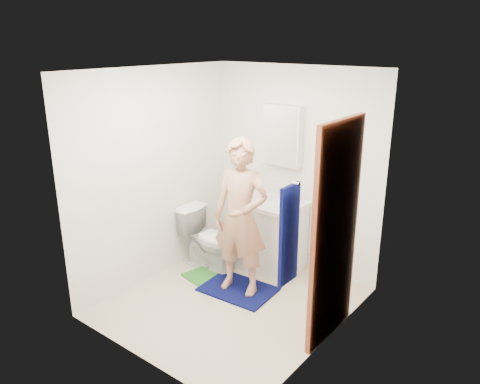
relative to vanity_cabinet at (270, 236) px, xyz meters
name	(u,v)px	position (x,y,z in m)	size (l,w,h in m)	color
floor	(232,303)	(0.15, -0.91, -0.41)	(2.20, 2.40, 0.02)	beige
ceiling	(230,69)	(0.15, -0.91, 2.01)	(2.20, 2.40, 0.02)	white
wall_back	(296,169)	(0.15, 0.30, 0.80)	(2.20, 0.02, 2.40)	white
wall_front	(135,234)	(0.15, -2.12, 0.80)	(2.20, 0.02, 2.40)	white
wall_left	(154,176)	(-0.96, -0.91, 0.80)	(0.02, 2.40, 2.40)	white
wall_right	(333,221)	(1.26, -0.91, 0.80)	(0.02, 2.40, 2.40)	white
vanity_cabinet	(270,236)	(0.00, 0.00, 0.00)	(0.75, 0.55, 0.80)	white
countertop	(270,203)	(0.00, 0.00, 0.43)	(0.79, 0.59, 0.05)	white
sink_basin	(270,202)	(0.00, 0.00, 0.44)	(0.40, 0.40, 0.03)	white
faucet	(279,193)	(0.00, 0.18, 0.51)	(0.03, 0.03, 0.12)	silver
medicine_cabinet	(283,135)	(0.00, 0.22, 1.20)	(0.50, 0.12, 0.70)	white
mirror_panel	(280,136)	(0.00, 0.16, 1.20)	(0.46, 0.01, 0.66)	white
door	(335,234)	(1.22, -0.76, 0.62)	(0.05, 0.80, 2.05)	#A14B2C
door_knob	(313,252)	(1.18, -1.08, 0.55)	(0.07, 0.07, 0.07)	gold
towel	(289,235)	(1.18, -1.48, 0.85)	(0.03, 0.24, 0.80)	#070C44
towel_hook	(295,183)	(1.22, -1.48, 1.27)	(0.02, 0.02, 0.06)	silver
toilet	(210,239)	(-0.56, -0.45, -0.03)	(0.42, 0.73, 0.75)	white
bath_mat	(238,289)	(0.05, -0.68, -0.39)	(0.78, 0.56, 0.02)	#070C44
green_rug	(205,277)	(-0.43, -0.70, -0.39)	(0.45, 0.38, 0.02)	#32822B
soap_dispenser	(248,191)	(-0.28, -0.06, 0.54)	(0.08, 0.08, 0.17)	#AB4F58
toothbrush_cup	(295,199)	(0.25, 0.13, 0.49)	(0.11, 0.11, 0.09)	#65469A
man	(241,217)	(0.08, -0.67, 0.47)	(0.62, 0.41, 1.71)	tan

